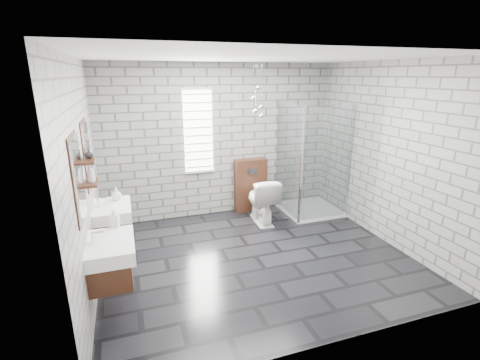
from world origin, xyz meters
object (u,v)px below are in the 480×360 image
vanity_right (109,212)px  cistern_panel (250,185)px  vanity_left (107,250)px  shower_enclosure (309,188)px  toilet (261,200)px

vanity_right → cistern_panel: bearing=27.0°
vanity_left → shower_enclosure: bearing=28.0°
toilet → vanity_right: bearing=18.9°
vanity_left → cistern_panel: (2.45, 2.33, -0.26)m
cistern_panel → shower_enclosure: 1.09m
vanity_left → toilet: (2.45, 1.76, -0.35)m
vanity_left → vanity_right: size_ratio=1.00×
toilet → vanity_left: bearing=39.1°
vanity_left → shower_enclosure: size_ratio=0.77×
vanity_left → cistern_panel: size_ratio=1.57×
vanity_left → toilet: vanity_left is taller
vanity_left → shower_enclosure: shower_enclosure is taller
cistern_panel → shower_enclosure: bearing=-28.3°
vanity_right → shower_enclosure: shower_enclosure is taller
vanity_right → shower_enclosure: 3.49m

